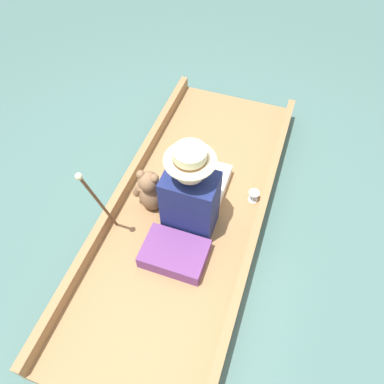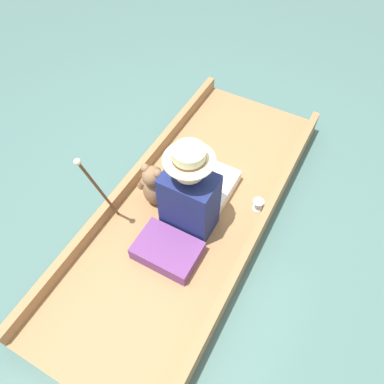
# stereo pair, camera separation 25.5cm
# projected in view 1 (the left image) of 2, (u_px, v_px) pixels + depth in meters

# --- Properties ---
(ground_plane) EXTENTS (16.00, 16.00, 0.00)m
(ground_plane) POSITION_uv_depth(u_px,v_px,m) (188.00, 220.00, 2.99)
(ground_plane) COLOR #476B66
(punt_boat) EXTENTS (1.13, 2.85, 0.25)m
(punt_boat) POSITION_uv_depth(u_px,v_px,m) (188.00, 214.00, 2.93)
(punt_boat) COLOR #997047
(punt_boat) RESTS_ON ground_plane
(seat_cushion) EXTENTS (0.44, 0.31, 0.12)m
(seat_cushion) POSITION_uv_depth(u_px,v_px,m) (175.00, 254.00, 2.60)
(seat_cushion) COLOR #6B3875
(seat_cushion) RESTS_ON punt_boat
(seated_person) EXTENTS (0.37, 0.73, 0.80)m
(seated_person) POSITION_uv_depth(u_px,v_px,m) (193.00, 193.00, 2.60)
(seated_person) COLOR white
(seated_person) RESTS_ON punt_boat
(teddy_bear) EXTENTS (0.29, 0.17, 0.41)m
(teddy_bear) POSITION_uv_depth(u_px,v_px,m) (150.00, 192.00, 2.75)
(teddy_bear) COLOR #846042
(teddy_bear) RESTS_ON punt_boat
(wine_glass) EXTENTS (0.09, 0.09, 0.09)m
(wine_glass) POSITION_uv_depth(u_px,v_px,m) (254.00, 195.00, 2.89)
(wine_glass) COLOR silver
(wine_glass) RESTS_ON punt_boat
(walking_cane) EXTENTS (0.04, 0.22, 0.81)m
(walking_cane) POSITION_uv_depth(u_px,v_px,m) (97.00, 199.00, 2.36)
(walking_cane) COLOR brown
(walking_cane) RESTS_ON punt_boat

